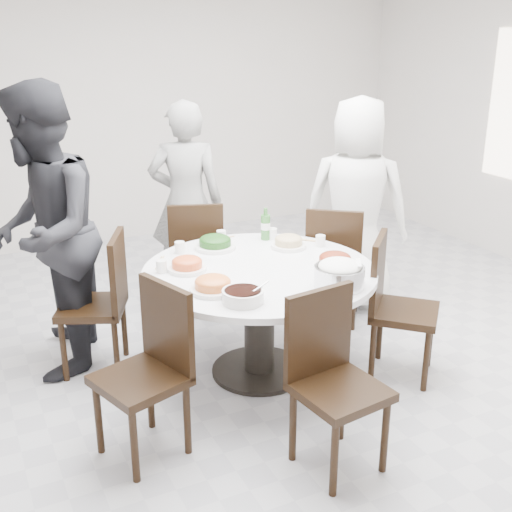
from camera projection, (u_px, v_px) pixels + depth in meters
name	position (u px, v px, depth m)	size (l,w,h in m)	color
floor	(274.00, 346.00, 4.71)	(6.00, 6.00, 0.01)	#B3B3B8
wall_back	(145.00, 108.00, 6.78)	(6.00, 0.01, 2.80)	silver
dining_table	(259.00, 322.00, 4.23)	(1.50, 1.50, 0.75)	white
chair_ne	(334.00, 263.00, 4.99)	(0.42, 0.42, 0.95)	black
chair_n	(196.00, 256.00, 5.14)	(0.42, 0.42, 0.95)	black
chair_nw	(92.00, 304.00, 4.25)	(0.42, 0.42, 0.95)	black
chair_sw	(140.00, 376.00, 3.37)	(0.42, 0.42, 0.95)	black
chair_s	(340.00, 387.00, 3.27)	(0.42, 0.42, 0.95)	black
chair_se	(405.00, 309.00, 4.17)	(0.42, 0.42, 0.95)	black
diner_right	(356.00, 205.00, 5.13)	(0.84, 0.55, 1.72)	white
diner_middle	(186.00, 202.00, 5.31)	(0.61, 0.40, 1.68)	black
diner_left	(44.00, 233.00, 4.12)	(0.93, 0.73, 1.92)	black
dish_greens	(215.00, 244.00, 4.46)	(0.29, 0.29, 0.07)	white
dish_pale	(289.00, 243.00, 4.48)	(0.25, 0.25, 0.07)	white
dish_orange	(187.00, 266.00, 4.05)	(0.25, 0.25, 0.07)	white
dish_redbrown	(335.00, 262.00, 4.12)	(0.26, 0.26, 0.07)	white
dish_tofu	(213.00, 286.00, 3.73)	(0.27, 0.27, 0.07)	white
rice_bowl	(339.00, 277.00, 3.79)	(0.30, 0.30, 0.13)	silver
soup_bowl	(243.00, 296.00, 3.59)	(0.24, 0.24, 0.07)	white
beverage_bottle	(266.00, 224.00, 4.63)	(0.07, 0.07, 0.23)	#2F6B2B
tea_cups	(217.00, 237.00, 4.59)	(0.07, 0.07, 0.08)	white
chopsticks	(221.00, 237.00, 4.69)	(0.24, 0.04, 0.01)	tan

